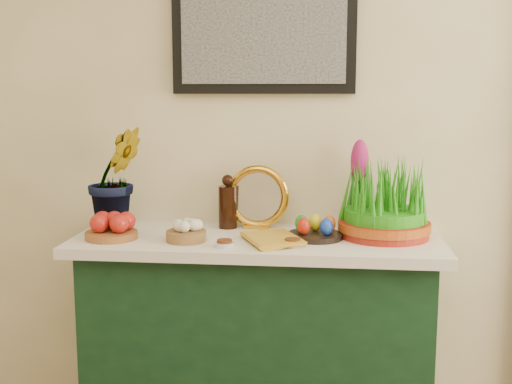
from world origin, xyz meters
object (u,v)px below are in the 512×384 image
sideboard (257,351)px  hyacinth_green (116,161)px  book (249,240)px  wheatgrass_sabzeh (385,204)px  mirror (258,198)px

sideboard → hyacinth_green: bearing=172.3°
sideboard → hyacinth_green: (-0.58, 0.08, 0.74)m
book → wheatgrass_sabzeh: 0.54m
hyacinth_green → sideboard: bearing=-48.2°
hyacinth_green → wheatgrass_sabzeh: size_ratio=1.56×
sideboard → mirror: mirror is taller
mirror → wheatgrass_sabzeh: size_ratio=0.74×
mirror → sideboard: bearing=-84.2°
hyacinth_green → wheatgrass_sabzeh: bearing=-42.5°
hyacinth_green → mirror: hyacinth_green is taller
mirror → wheatgrass_sabzeh: bearing=-12.6°
sideboard → hyacinth_green: 0.94m
mirror → book: 0.31m
book → wheatgrass_sabzeh: size_ratio=0.68×
sideboard → mirror: (-0.02, 0.15, 0.59)m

